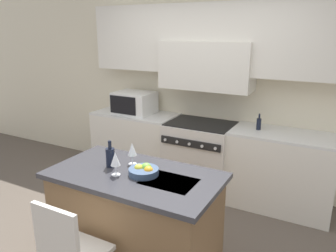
{
  "coord_description": "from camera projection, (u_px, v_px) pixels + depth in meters",
  "views": [
    {
      "loc": [
        1.55,
        -2.21,
        2.08
      ],
      "look_at": [
        0.03,
        0.62,
        1.14
      ],
      "focal_mm": 35.0,
      "sensor_mm": 36.0,
      "label": 1
    }
  ],
  "objects": [
    {
      "name": "range_stove",
      "position": [
        200.0,
        156.0,
        4.36
      ],
      "size": [
        0.86,
        0.7,
        0.93
      ],
      "color": "beige",
      "rests_on": "ground_plane"
    },
    {
      "name": "fruit_bowl",
      "position": [
        144.0,
        171.0,
        2.8
      ],
      "size": [
        0.26,
        0.26,
        0.09
      ],
      "color": "#384C6B",
      "rests_on": "kitchen_island"
    },
    {
      "name": "back_counter",
      "position": [
        201.0,
        156.0,
        4.38
      ],
      "size": [
        3.26,
        0.62,
        0.93
      ],
      "color": "silver",
      "rests_on": "ground_plane"
    },
    {
      "name": "back_cabinetry",
      "position": [
        211.0,
        70.0,
        4.28
      ],
      "size": [
        10.0,
        0.46,
        2.7
      ],
      "color": "beige",
      "rests_on": "ground_plane"
    },
    {
      "name": "wine_bottle",
      "position": [
        110.0,
        157.0,
        2.95
      ],
      "size": [
        0.08,
        0.08,
        0.25
      ],
      "color": "black",
      "rests_on": "kitchen_island"
    },
    {
      "name": "island_chair",
      "position": [
        69.0,
        251.0,
        2.39
      ],
      "size": [
        0.42,
        0.4,
        0.94
      ],
      "color": "beige",
      "rests_on": "ground_plane"
    },
    {
      "name": "microwave",
      "position": [
        134.0,
        103.0,
        4.68
      ],
      "size": [
        0.54,
        0.44,
        0.3
      ],
      "color": "silver",
      "rests_on": "back_counter"
    },
    {
      "name": "kitchen_island",
      "position": [
        136.0,
        218.0,
        2.96
      ],
      "size": [
        1.51,
        0.82,
        0.89
      ],
      "color": "brown",
      "rests_on": "ground_plane"
    },
    {
      "name": "oil_bottle_on_counter",
      "position": [
        259.0,
        124.0,
        3.91
      ],
      "size": [
        0.05,
        0.05,
        0.2
      ],
      "color": "black",
      "rests_on": "back_counter"
    },
    {
      "name": "wine_glass_far",
      "position": [
        132.0,
        150.0,
        2.99
      ],
      "size": [
        0.08,
        0.08,
        0.21
      ],
      "color": "white",
      "rests_on": "kitchen_island"
    },
    {
      "name": "wine_glass_near",
      "position": [
        115.0,
        160.0,
        2.76
      ],
      "size": [
        0.08,
        0.08,
        0.21
      ],
      "color": "white",
      "rests_on": "kitchen_island"
    }
  ]
}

